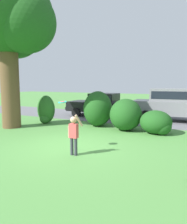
% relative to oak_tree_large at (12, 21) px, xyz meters
% --- Properties ---
extents(ground_plane, '(80.00, 80.00, 0.00)m').
position_rel_oak_tree_large_xyz_m(ground_plane, '(4.35, -1.63, -5.22)').
color(ground_plane, '#518E42').
extents(driveway_strip, '(28.00, 4.40, 0.02)m').
position_rel_oak_tree_large_xyz_m(driveway_strip, '(4.35, 5.31, -5.21)').
color(driveway_strip, slate).
rests_on(driveway_strip, ground).
extents(oak_tree_large, '(4.81, 4.67, 7.40)m').
position_rel_oak_tree_large_xyz_m(oak_tree_large, '(0.00, 0.00, 0.00)').
color(oak_tree_large, brown).
rests_on(oak_tree_large, ground).
extents(shrub_near_tree, '(1.03, 0.92, 1.55)m').
position_rel_oak_tree_large_xyz_m(shrub_near_tree, '(0.62, 1.60, -4.50)').
color(shrub_near_tree, '#286023').
rests_on(shrub_near_tree, ground).
extents(shrub_centre_left, '(1.45, 1.61, 1.82)m').
position_rel_oak_tree_large_xyz_m(shrub_centre_left, '(3.59, 2.16, -4.31)').
color(shrub_centre_left, '#1E511C').
rests_on(shrub_centre_left, ground).
extents(shrub_centre, '(1.49, 1.62, 1.50)m').
position_rel_oak_tree_large_xyz_m(shrub_centre, '(5.24, 1.84, -4.47)').
color(shrub_centre, '#1E511C').
rests_on(shrub_centre, ground).
extents(shrub_centre_right, '(1.40, 1.33, 1.04)m').
position_rel_oak_tree_large_xyz_m(shrub_centre_right, '(6.72, 1.77, -4.73)').
color(shrub_centre_right, '#1E511C').
rests_on(shrub_centre_right, ground).
extents(parked_sedan, '(4.50, 2.30, 1.56)m').
position_rel_oak_tree_large_xyz_m(parked_sedan, '(2.25, 5.27, -4.38)').
color(parked_sedan, black).
rests_on(parked_sedan, ground).
extents(parked_suv, '(4.85, 2.42, 1.92)m').
position_rel_oak_tree_large_xyz_m(parked_suv, '(6.78, 5.55, -4.15)').
color(parked_suv, gray).
rests_on(parked_suv, ground).
extents(child_thrower, '(0.45, 0.28, 1.29)m').
position_rel_oak_tree_large_xyz_m(child_thrower, '(5.12, -2.41, -4.51)').
color(child_thrower, '#383842').
rests_on(child_thrower, ground).
extents(frisbee, '(0.28, 0.28, 0.07)m').
position_rel_oak_tree_large_xyz_m(frisbee, '(4.52, -2.15, -3.61)').
color(frisbee, '#1EB7B2').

